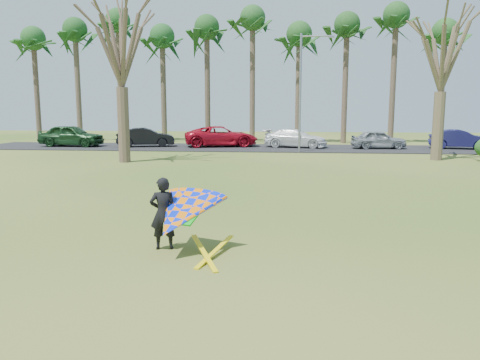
# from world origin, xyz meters

# --- Properties ---
(ground) EXTENTS (100.00, 100.00, 0.00)m
(ground) POSITION_xyz_m (0.00, 0.00, 0.00)
(ground) COLOR #1F4D10
(ground) RESTS_ON ground
(parking_strip) EXTENTS (46.00, 7.00, 0.06)m
(parking_strip) POSITION_xyz_m (0.00, 25.00, 0.03)
(parking_strip) COLOR black
(parking_strip) RESTS_ON ground
(palm_0) EXTENTS (4.84, 4.84, 10.84)m
(palm_0) POSITION_xyz_m (-22.00, 31.00, 9.17)
(palm_0) COLOR #46362A
(palm_0) RESTS_ON ground
(palm_1) EXTENTS (4.84, 4.84, 11.54)m
(palm_1) POSITION_xyz_m (-18.00, 31.00, 9.85)
(palm_1) COLOR #4D3E2E
(palm_1) RESTS_ON ground
(palm_2) EXTENTS (4.84, 4.84, 12.24)m
(palm_2) POSITION_xyz_m (-14.00, 31.00, 10.52)
(palm_2) COLOR brown
(palm_2) RESTS_ON ground
(palm_3) EXTENTS (4.84, 4.84, 10.84)m
(palm_3) POSITION_xyz_m (-10.00, 31.00, 9.17)
(palm_3) COLOR #4C3F2D
(palm_3) RESTS_ON ground
(palm_4) EXTENTS (4.84, 4.84, 11.54)m
(palm_4) POSITION_xyz_m (-6.00, 31.00, 9.85)
(palm_4) COLOR #4A392C
(palm_4) RESTS_ON ground
(palm_5) EXTENTS (4.84, 4.84, 12.24)m
(palm_5) POSITION_xyz_m (-2.00, 31.00, 10.52)
(palm_5) COLOR #483A2B
(palm_5) RESTS_ON ground
(palm_6) EXTENTS (4.84, 4.84, 10.84)m
(palm_6) POSITION_xyz_m (2.00, 31.00, 9.17)
(palm_6) COLOR brown
(palm_6) RESTS_ON ground
(palm_7) EXTENTS (4.84, 4.84, 11.54)m
(palm_7) POSITION_xyz_m (6.00, 31.00, 9.85)
(palm_7) COLOR brown
(palm_7) RESTS_ON ground
(palm_8) EXTENTS (4.84, 4.84, 12.24)m
(palm_8) POSITION_xyz_m (10.00, 31.00, 10.52)
(palm_8) COLOR #4D3B2E
(palm_8) RESTS_ON ground
(palm_9) EXTENTS (4.84, 4.84, 10.84)m
(palm_9) POSITION_xyz_m (14.00, 31.00, 9.17)
(palm_9) COLOR #473A2A
(palm_9) RESTS_ON ground
(bare_tree_left) EXTENTS (6.60, 6.60, 9.70)m
(bare_tree_left) POSITION_xyz_m (-8.00, 15.00, 6.92)
(bare_tree_left) COLOR #4E3E2F
(bare_tree_left) RESTS_ON ground
(bare_tree_right) EXTENTS (6.27, 6.27, 9.21)m
(bare_tree_right) POSITION_xyz_m (10.00, 18.00, 6.57)
(bare_tree_right) COLOR brown
(bare_tree_right) RESTS_ON ground
(streetlight) EXTENTS (2.28, 0.18, 8.00)m
(streetlight) POSITION_xyz_m (2.16, 22.00, 4.46)
(streetlight) COLOR gray
(streetlight) RESTS_ON ground
(car_0) EXTENTS (5.03, 2.17, 1.69)m
(car_0) POSITION_xyz_m (-15.75, 24.55, 0.91)
(car_0) COLOR #173A1B
(car_0) RESTS_ON parking_strip
(car_1) EXTENTS (4.67, 2.68, 1.46)m
(car_1) POSITION_xyz_m (-9.85, 24.89, 0.79)
(car_1) COLOR black
(car_1) RESTS_ON parking_strip
(car_2) EXTENTS (6.19, 3.99, 1.59)m
(car_2) POSITION_xyz_m (-4.01, 25.65, 0.85)
(car_2) COLOR #B00E1F
(car_2) RESTS_ON parking_strip
(car_3) EXTENTS (5.12, 2.96, 1.40)m
(car_3) POSITION_xyz_m (1.79, 25.47, 0.76)
(car_3) COLOR white
(car_3) RESTS_ON parking_strip
(car_4) EXTENTS (4.09, 1.91, 1.35)m
(car_4) POSITION_xyz_m (7.90, 24.99, 0.74)
(car_4) COLOR gray
(car_4) RESTS_ON parking_strip
(car_5) EXTENTS (4.50, 2.30, 1.41)m
(car_5) POSITION_xyz_m (13.83, 25.41, 0.77)
(car_5) COLOR #191849
(car_5) RESTS_ON parking_strip
(kite_flyer) EXTENTS (2.13, 2.39, 2.02)m
(kite_flyer) POSITION_xyz_m (-0.96, -1.18, 0.84)
(kite_flyer) COLOR black
(kite_flyer) RESTS_ON ground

